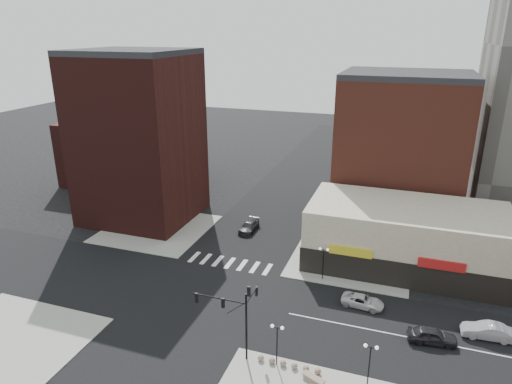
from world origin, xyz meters
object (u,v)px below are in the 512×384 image
(dark_sedan_north, at_px, (249,226))
(stone_bench, at_px, (313,379))
(street_lamp_ne, at_px, (324,255))
(dark_sedan_east, at_px, (432,336))
(traffic_signal, at_px, (238,309))
(white_suv, at_px, (363,301))
(street_lamp_se_b, at_px, (370,355))
(street_lamp_se_a, at_px, (277,335))
(silver_sedan, at_px, (487,331))

(dark_sedan_north, xyz_separation_m, stone_bench, (15.69, -27.38, -0.35))
(street_lamp_ne, relative_size, stone_bench, 1.94)
(dark_sedan_east, bearing_deg, stone_bench, 125.91)
(traffic_signal, relative_size, white_suv, 1.71)
(street_lamp_ne, height_order, dark_sedan_north, street_lamp_ne)
(dark_sedan_east, bearing_deg, traffic_signal, 107.72)
(dark_sedan_north, bearing_deg, street_lamp_se_b, -52.16)
(street_lamp_se_b, bearing_deg, traffic_signal, 179.18)
(street_lamp_se_b, bearing_deg, stone_bench, -167.25)
(street_lamp_se_a, xyz_separation_m, street_lamp_se_b, (8.00, 0.00, 0.00))
(dark_sedan_east, xyz_separation_m, silver_sedan, (5.09, 2.51, 0.00))
(street_lamp_se_a, bearing_deg, silver_sedan, 29.61)
(dark_sedan_east, height_order, stone_bench, dark_sedan_east)
(traffic_signal, xyz_separation_m, street_lamp_se_a, (3.76, -0.17, -1.67))
(street_lamp_se_b, xyz_separation_m, silver_sedan, (10.35, 10.43, -2.51))
(silver_sedan, bearing_deg, street_lamp_se_b, -47.98)
(street_lamp_ne, height_order, white_suv, street_lamp_ne)
(street_lamp_se_b, bearing_deg, street_lamp_ne, 113.63)
(street_lamp_se_a, xyz_separation_m, street_lamp_ne, (1.00, 16.00, 0.00))
(street_lamp_se_a, relative_size, silver_sedan, 0.88)
(dark_sedan_north, bearing_deg, street_lamp_ne, -37.84)
(white_suv, relative_size, dark_sedan_east, 0.99)
(dark_sedan_north, height_order, stone_bench, dark_sedan_north)
(silver_sedan, xyz_separation_m, stone_bench, (-14.77, -11.43, -0.41))
(street_lamp_se_a, height_order, white_suv, street_lamp_se_a)
(street_lamp_ne, xyz_separation_m, dark_sedan_east, (12.26, -8.08, -2.51))
(street_lamp_se_b, relative_size, dark_sedan_north, 0.83)
(street_lamp_se_b, height_order, street_lamp_ne, same)
(street_lamp_ne, bearing_deg, dark_sedan_north, 141.64)
(street_lamp_ne, xyz_separation_m, silver_sedan, (17.35, -5.57, -2.51))
(street_lamp_se_b, xyz_separation_m, white_suv, (-1.78, 11.94, -2.66))
(traffic_signal, relative_size, stone_bench, 3.63)
(white_suv, relative_size, silver_sedan, 0.96)
(silver_sedan, bearing_deg, dark_sedan_east, -66.99)
(street_lamp_ne, height_order, stone_bench, street_lamp_ne)
(street_lamp_se_b, relative_size, white_suv, 0.91)
(street_lamp_se_a, height_order, silver_sedan, street_lamp_se_a)
(silver_sedan, height_order, dark_sedan_north, silver_sedan)
(street_lamp_se_a, xyz_separation_m, white_suv, (6.22, 11.94, -2.66))
(dark_sedan_east, distance_m, silver_sedan, 5.68)
(street_lamp_se_b, relative_size, street_lamp_ne, 1.00)
(street_lamp_se_b, distance_m, stone_bench, 5.39)
(traffic_signal, bearing_deg, dark_sedan_east, 24.49)
(street_lamp_ne, xyz_separation_m, dark_sedan_north, (-13.11, 10.38, -2.57))
(street_lamp_ne, distance_m, dark_sedan_north, 16.92)
(white_suv, xyz_separation_m, dark_sedan_north, (-18.33, 14.43, 0.09))
(street_lamp_se_b, height_order, dark_sedan_east, street_lamp_se_b)
(street_lamp_se_a, relative_size, dark_sedan_north, 0.83)
(traffic_signal, xyz_separation_m, white_suv, (9.99, 11.78, -4.33))
(traffic_signal, height_order, street_lamp_ne, traffic_signal)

